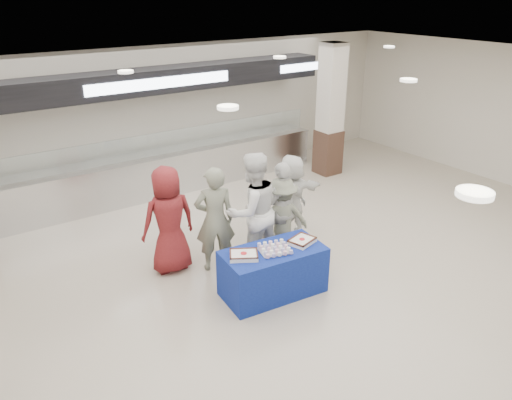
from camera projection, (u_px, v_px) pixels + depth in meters
ground at (317, 303)px, 7.50m from camera, size 14.00×14.00×0.00m
serving_line at (159, 144)px, 11.11m from camera, size 8.70×0.85×2.80m
column_right at (330, 113)px, 12.16m from camera, size 0.55×0.55×3.20m
display_table at (273, 272)px, 7.62m from camera, size 1.62×0.93×0.75m
sheet_cake_left at (244, 255)px, 7.25m from camera, size 0.51×0.48×0.09m
sheet_cake_right at (302, 240)px, 7.66m from camera, size 0.46×0.40×0.09m
cupcake_tray at (275, 249)px, 7.43m from camera, size 0.53×0.45×0.07m
civilian_maroon at (169, 220)px, 8.06m from camera, size 0.93×0.65×1.82m
soldier_a at (215, 219)px, 8.10m from camera, size 0.77×0.64×1.81m
chef_tall at (252, 211)px, 8.17m from camera, size 0.98×0.77×2.00m
chef_short at (283, 210)px, 8.52m from camera, size 1.04×0.49×1.73m
soldier_b at (282, 218)px, 8.54m from camera, size 1.08×0.83×1.47m
civilian_white at (291, 196)px, 9.25m from camera, size 1.53×0.61×1.61m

